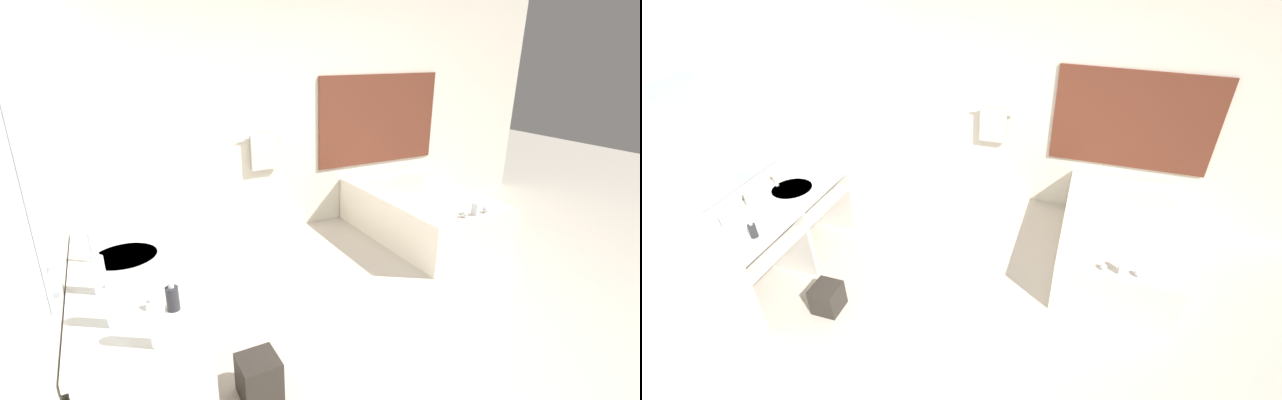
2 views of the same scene
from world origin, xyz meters
TOP-DOWN VIEW (x-y plane):
  - ground_plane at (0.00, 0.00)m, footprint 16.00×16.00m
  - wall_back_with_blinds at (0.04, 2.23)m, footprint 7.40×0.13m
  - wall_left_with_mirror at (-2.23, 0.00)m, footprint 0.08×7.40m
  - vanity_counter at (-1.88, 0.18)m, footprint 0.62×1.62m
  - sink_faucet at (-2.05, 0.40)m, footprint 0.09×0.04m
  - bathtub at (1.24, 1.29)m, footprint 1.09×1.79m
  - water_bottle_1 at (-1.81, -0.59)m, footprint 0.07×0.07m
  - water_bottle_2 at (-2.02, -0.00)m, footprint 0.07×0.07m
  - water_bottle_3 at (-1.97, -0.34)m, footprint 0.07×0.07m
  - soap_dispenser at (-1.71, -0.34)m, footprint 0.06×0.06m
  - waste_bin at (-1.26, -0.20)m, footprint 0.24×0.24m

SIDE VIEW (x-z plane):
  - ground_plane at x=0.00m, z-range 0.00..0.00m
  - waste_bin at x=-1.26m, z-range 0.00..0.27m
  - bathtub at x=1.24m, z-range -0.03..0.61m
  - vanity_counter at x=-1.88m, z-range 0.21..1.06m
  - soap_dispenser at x=-1.71m, z-range 0.84..1.00m
  - sink_faucet at x=-2.05m, z-range 0.85..1.03m
  - water_bottle_3 at x=-1.97m, z-range 0.85..1.07m
  - water_bottle_2 at x=-2.02m, z-range 0.85..1.07m
  - water_bottle_1 at x=-1.81m, z-range 0.85..1.09m
  - wall_back_with_blinds at x=0.04m, z-range -0.01..2.69m
  - wall_left_with_mirror at x=-2.23m, z-range 0.00..2.70m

